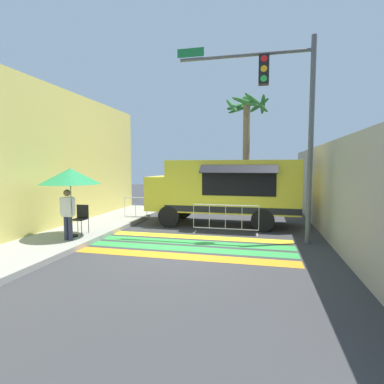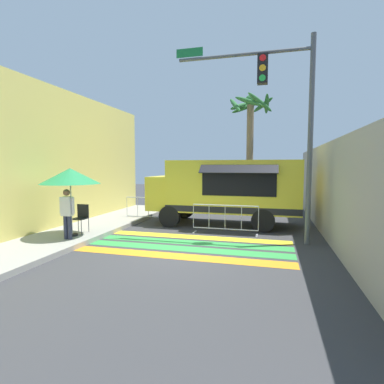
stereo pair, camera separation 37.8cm
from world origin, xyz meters
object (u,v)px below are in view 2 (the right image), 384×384
(patio_umbrella, at_px, (70,176))
(barricade_side, at_px, (148,209))
(palm_tree, at_px, (250,130))
(barricade_front, at_px, (225,219))
(folding_chair, at_px, (81,216))
(traffic_signal_pole, at_px, (283,105))
(food_truck, at_px, (223,187))
(vendor_person, at_px, (67,211))

(patio_umbrella, distance_m, barricade_side, 4.41)
(palm_tree, bearing_deg, barricade_side, -132.02)
(barricade_front, distance_m, barricade_side, 4.13)
(folding_chair, bearing_deg, traffic_signal_pole, 3.30)
(traffic_signal_pole, bearing_deg, patio_umbrella, -167.23)
(barricade_front, height_order, barricade_side, same)
(food_truck, relative_size, vendor_person, 3.87)
(folding_chair, relative_size, vendor_person, 0.61)
(barricade_front, distance_m, palm_tree, 7.47)
(vendor_person, bearing_deg, barricade_front, 42.76)
(folding_chair, height_order, barricade_side, folding_chair)
(food_truck, relative_size, traffic_signal_pole, 0.96)
(vendor_person, bearing_deg, patio_umbrella, 124.14)
(traffic_signal_pole, relative_size, vendor_person, 4.05)
(traffic_signal_pole, xyz_separation_m, patio_umbrella, (-6.64, -1.51, -2.22))
(food_truck, bearing_deg, barricade_side, -179.44)
(traffic_signal_pole, height_order, barricade_front, traffic_signal_pole)
(folding_chair, relative_size, palm_tree, 0.15)
(food_truck, distance_m, folding_chair, 5.66)
(vendor_person, bearing_deg, food_truck, 59.31)
(food_truck, distance_m, patio_umbrella, 5.96)
(vendor_person, relative_size, palm_tree, 0.25)
(vendor_person, distance_m, barricade_side, 4.51)
(barricade_front, bearing_deg, barricade_side, 154.85)
(food_truck, relative_size, barricade_front, 2.57)
(barricade_side, bearing_deg, barricade_front, -25.15)
(barricade_side, height_order, palm_tree, palm_tree)
(food_truck, distance_m, palm_tree, 5.45)
(folding_chair, distance_m, vendor_person, 1.01)
(traffic_signal_pole, relative_size, barricade_side, 3.00)
(folding_chair, bearing_deg, patio_umbrella, -93.95)
(food_truck, xyz_separation_m, patio_umbrella, (-4.37, -4.02, 0.56))
(vendor_person, distance_m, barricade_front, 5.32)
(vendor_person, bearing_deg, folding_chair, 113.19)
(food_truck, bearing_deg, palm_tree, 80.31)
(patio_umbrella, bearing_deg, barricade_front, 25.14)
(patio_umbrella, xyz_separation_m, barricade_front, (4.75, 2.23, -1.59))
(palm_tree, bearing_deg, vendor_person, -118.98)
(barricade_side, bearing_deg, palm_tree, 47.98)
(vendor_person, distance_m, palm_tree, 10.83)
(traffic_signal_pole, bearing_deg, barricade_side, 156.24)
(vendor_person, xyz_separation_m, barricade_side, (0.85, 4.40, -0.52))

